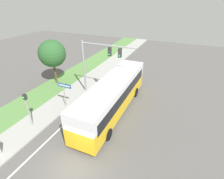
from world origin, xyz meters
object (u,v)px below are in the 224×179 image
(bus, at_px, (113,94))
(signal_gantry, at_px, (98,58))
(pedestrian_signal, at_px, (27,106))
(street_sign, at_px, (64,90))

(bus, bearing_deg, signal_gantry, 138.86)
(pedestrian_signal, distance_m, street_sign, 3.85)
(signal_gantry, distance_m, pedestrian_signal, 8.31)
(bus, height_order, signal_gantry, signal_gantry)
(signal_gantry, xyz_separation_m, street_sign, (-1.90, -3.78, -2.39))
(pedestrian_signal, bearing_deg, street_sign, 75.81)
(bus, distance_m, street_sign, 4.88)
(bus, height_order, street_sign, bus)
(bus, relative_size, signal_gantry, 1.97)
(street_sign, bearing_deg, signal_gantry, 63.39)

